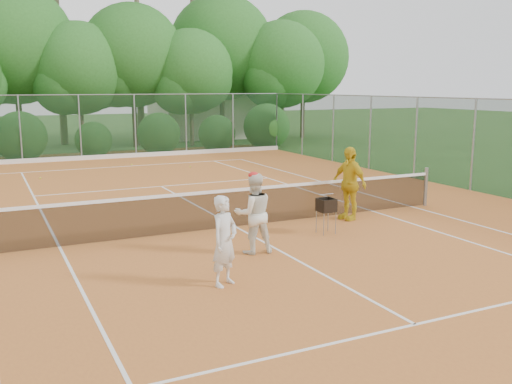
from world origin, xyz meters
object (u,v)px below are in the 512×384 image
player_center_grp (254,213)px  player_yellow (349,183)px  ball_hopper (326,206)px  player_white (225,241)px

player_center_grp → player_yellow: size_ratio=0.90×
ball_hopper → player_white: bearing=-141.7°
player_white → player_center_grp: 2.00m
player_center_grp → player_yellow: 3.88m
player_white → ball_hopper: (3.48, 2.22, -0.13)m
player_yellow → player_white: bearing=-67.3°
player_white → player_yellow: (4.78, 3.21, 0.15)m
player_yellow → ball_hopper: (-1.31, -0.98, -0.28)m
player_center_grp → player_white: bearing=-129.9°
player_white → player_center_grp: bearing=20.1°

